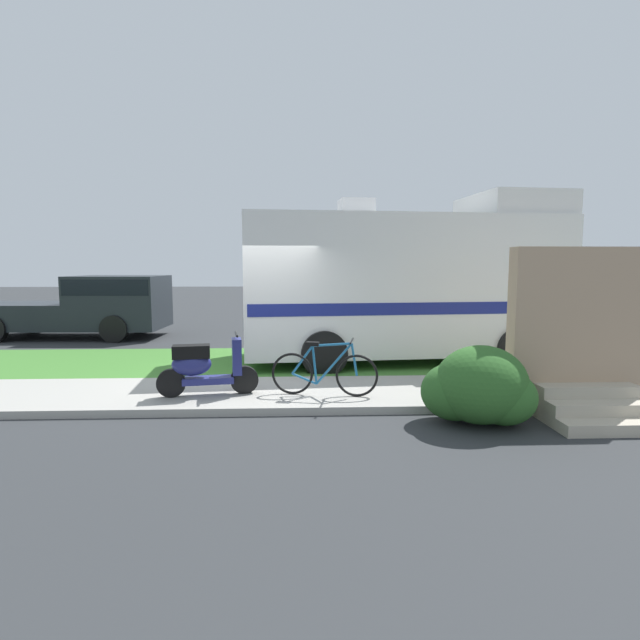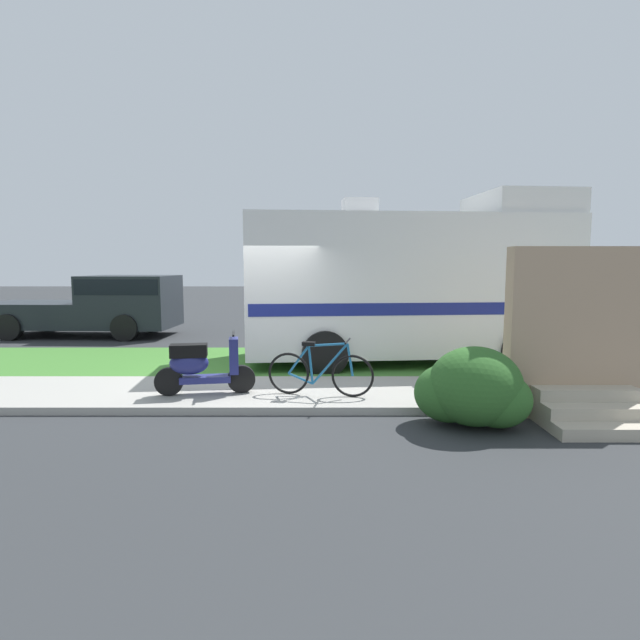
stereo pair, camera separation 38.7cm
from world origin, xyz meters
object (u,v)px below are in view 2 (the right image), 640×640
(scooter, at_px, (200,365))
(pickup_truck_near, at_px, (101,304))
(motorhome_rv, at_px, (409,284))
(bicycle, at_px, (319,372))
(bottle_green, at_px, (496,385))

(scooter, relative_size, pickup_truck_near, 0.27)
(motorhome_rv, relative_size, scooter, 4.46)
(bicycle, xyz_separation_m, pickup_truck_near, (-6.56, 7.33, 0.48))
(motorhome_rv, xyz_separation_m, scooter, (-3.80, -3.04, -1.16))
(pickup_truck_near, xyz_separation_m, bottle_green, (9.40, -7.09, -0.74))
(pickup_truck_near, bearing_deg, bicycle, -48.20)
(motorhome_rv, bearing_deg, bottle_green, -72.44)
(motorhome_rv, distance_m, pickup_truck_near, 9.51)
(bicycle, height_order, pickup_truck_near, pickup_truck_near)
(motorhome_rv, distance_m, scooter, 5.01)
(pickup_truck_near, distance_m, bottle_green, 11.80)
(scooter, height_order, bicycle, scooter)
(motorhome_rv, xyz_separation_m, bicycle, (-1.94, -3.13, -1.25))
(bicycle, bearing_deg, motorhome_rv, 58.28)
(scooter, relative_size, bottle_green, 5.93)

